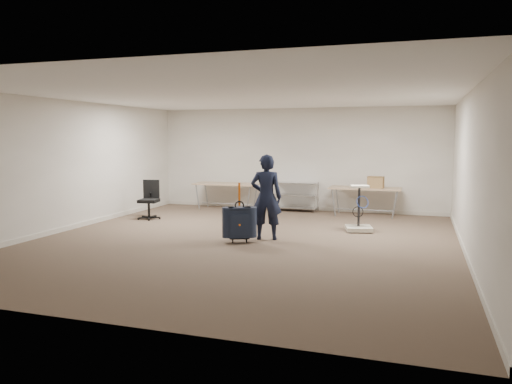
% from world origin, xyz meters
% --- Properties ---
extents(ground, '(9.00, 9.00, 0.00)m').
position_xyz_m(ground, '(0.00, 0.00, 0.00)').
color(ground, '#4D3E2F').
rests_on(ground, ground).
extents(room_shell, '(8.00, 9.00, 9.00)m').
position_xyz_m(room_shell, '(0.00, 1.38, 0.05)').
color(room_shell, beige).
rests_on(room_shell, ground).
extents(folding_table_left, '(1.80, 0.75, 0.73)m').
position_xyz_m(folding_table_left, '(-1.90, 3.95, 0.68)').
color(folding_table_left, tan).
rests_on(folding_table_left, ground).
extents(folding_table_right, '(1.80, 0.75, 0.73)m').
position_xyz_m(folding_table_right, '(1.90, 3.95, 0.68)').
color(folding_table_right, tan).
rests_on(folding_table_right, ground).
extents(wire_shelf, '(1.22, 0.47, 0.80)m').
position_xyz_m(wire_shelf, '(0.00, 4.20, 0.44)').
color(wire_shelf, silver).
rests_on(wire_shelf, ground).
extents(person, '(0.69, 0.53, 1.68)m').
position_xyz_m(person, '(0.37, 0.33, 0.84)').
color(person, black).
rests_on(person, ground).
extents(suitcase, '(0.48, 0.38, 1.15)m').
position_xyz_m(suitcase, '(-0.02, -0.15, 0.39)').
color(suitcase, black).
rests_on(suitcase, ground).
extents(office_chair, '(0.58, 0.58, 0.95)m').
position_xyz_m(office_chair, '(-3.10, 1.82, 0.29)').
color(office_chair, black).
rests_on(office_chair, ground).
extents(equipment_cart, '(0.65, 0.65, 0.99)m').
position_xyz_m(equipment_cart, '(2.01, 1.75, 0.26)').
color(equipment_cart, silver).
rests_on(equipment_cart, ground).
extents(cardboard_box, '(0.41, 0.32, 0.29)m').
position_xyz_m(cardboard_box, '(2.16, 3.92, 0.88)').
color(cardboard_box, '#9E7B49').
rests_on(cardboard_box, folding_table_right).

